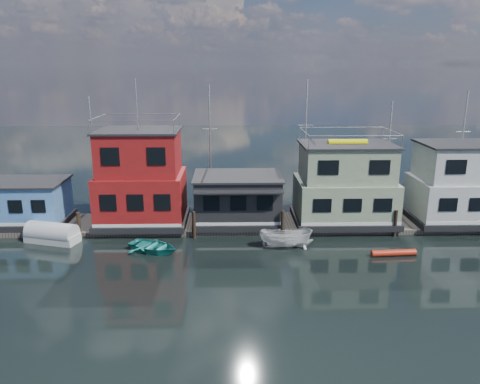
{
  "coord_description": "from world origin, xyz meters",
  "views": [
    {
      "loc": [
        -1.17,
        -25.69,
        13.33
      ],
      "look_at": [
        -0.31,
        12.0,
        3.0
      ],
      "focal_mm": 35.0,
      "sensor_mm": 36.0,
      "label": 1
    }
  ],
  "objects_px": {
    "houseboat_dark": "(238,199)",
    "dinghy_teal": "(153,246)",
    "houseboat_red": "(141,180)",
    "motorboat": "(286,238)",
    "dinghy_white": "(301,240)",
    "houseboat_green": "(345,185)",
    "red_kayak": "(394,253)",
    "houseboat_white": "(463,185)",
    "tarp_runabout": "(52,234)",
    "houseboat_blue": "(28,202)"
  },
  "relations": [
    {
      "from": "houseboat_red",
      "to": "red_kayak",
      "type": "xyz_separation_m",
      "value": [
        19.1,
        -6.72,
        -3.86
      ]
    },
    {
      "from": "houseboat_green",
      "to": "dinghy_teal",
      "type": "xyz_separation_m",
      "value": [
        -15.3,
        -5.51,
        -3.14
      ]
    },
    {
      "from": "houseboat_dark",
      "to": "dinghy_white",
      "type": "distance_m",
      "value": 6.95
    },
    {
      "from": "houseboat_blue",
      "to": "dinghy_white",
      "type": "relative_size",
      "value": 3.41
    },
    {
      "from": "tarp_runabout",
      "to": "dinghy_white",
      "type": "relative_size",
      "value": 2.34
    },
    {
      "from": "houseboat_blue",
      "to": "dinghy_teal",
      "type": "bearing_deg",
      "value": -26.19
    },
    {
      "from": "tarp_runabout",
      "to": "motorboat",
      "type": "xyz_separation_m",
      "value": [
        17.94,
        -1.66,
        0.14
      ]
    },
    {
      "from": "houseboat_blue",
      "to": "dinghy_white",
      "type": "height_order",
      "value": "houseboat_blue"
    },
    {
      "from": "tarp_runabout",
      "to": "dinghy_white",
      "type": "distance_m",
      "value": 19.2
    },
    {
      "from": "houseboat_dark",
      "to": "dinghy_teal",
      "type": "bearing_deg",
      "value": -138.91
    },
    {
      "from": "houseboat_green",
      "to": "red_kayak",
      "type": "distance_m",
      "value": 7.78
    },
    {
      "from": "houseboat_red",
      "to": "motorboat",
      "type": "distance_m",
      "value": 12.99
    },
    {
      "from": "houseboat_white",
      "to": "dinghy_teal",
      "type": "xyz_separation_m",
      "value": [
        -25.3,
        -5.51,
        -3.13
      ]
    },
    {
      "from": "motorboat",
      "to": "houseboat_dark",
      "type": "bearing_deg",
      "value": 40.1
    },
    {
      "from": "dinghy_white",
      "to": "houseboat_green",
      "type": "bearing_deg",
      "value": -49.31
    },
    {
      "from": "houseboat_white",
      "to": "houseboat_green",
      "type": "bearing_deg",
      "value": 180.0
    },
    {
      "from": "houseboat_white",
      "to": "dinghy_teal",
      "type": "distance_m",
      "value": 26.08
    },
    {
      "from": "houseboat_red",
      "to": "dinghy_white",
      "type": "xyz_separation_m",
      "value": [
        12.71,
        -4.76,
        -3.61
      ]
    },
    {
      "from": "dinghy_teal",
      "to": "houseboat_green",
      "type": "bearing_deg",
      "value": -43.59
    },
    {
      "from": "houseboat_red",
      "to": "dinghy_white",
      "type": "relative_size",
      "value": 6.32
    },
    {
      "from": "houseboat_blue",
      "to": "motorboat",
      "type": "bearing_deg",
      "value": -13.48
    },
    {
      "from": "houseboat_green",
      "to": "houseboat_red",
      "type": "bearing_deg",
      "value": -180.0
    },
    {
      "from": "houseboat_white",
      "to": "tarp_runabout",
      "type": "height_order",
      "value": "houseboat_white"
    },
    {
      "from": "dinghy_white",
      "to": "dinghy_teal",
      "type": "height_order",
      "value": "dinghy_white"
    },
    {
      "from": "houseboat_green",
      "to": "dinghy_white",
      "type": "distance_m",
      "value": 7.1
    },
    {
      "from": "houseboat_blue",
      "to": "houseboat_red",
      "type": "height_order",
      "value": "houseboat_red"
    },
    {
      "from": "houseboat_green",
      "to": "houseboat_white",
      "type": "relative_size",
      "value": 1.0
    },
    {
      "from": "houseboat_white",
      "to": "dinghy_teal",
      "type": "bearing_deg",
      "value": -167.71
    },
    {
      "from": "houseboat_dark",
      "to": "houseboat_green",
      "type": "bearing_deg",
      "value": 0.12
    },
    {
      "from": "houseboat_dark",
      "to": "houseboat_green",
      "type": "xyz_separation_m",
      "value": [
        9.0,
        0.02,
        1.13
      ]
    },
    {
      "from": "houseboat_blue",
      "to": "tarp_runabout",
      "type": "distance_m",
      "value": 4.82
    },
    {
      "from": "dinghy_white",
      "to": "motorboat",
      "type": "relative_size",
      "value": 0.48
    },
    {
      "from": "motorboat",
      "to": "houseboat_white",
      "type": "bearing_deg",
      "value": -66.83
    },
    {
      "from": "tarp_runabout",
      "to": "motorboat",
      "type": "bearing_deg",
      "value": 11.26
    },
    {
      "from": "houseboat_green",
      "to": "dinghy_teal",
      "type": "bearing_deg",
      "value": -160.19
    },
    {
      "from": "houseboat_red",
      "to": "houseboat_white",
      "type": "xyz_separation_m",
      "value": [
        27.0,
        0.0,
        -0.57
      ]
    },
    {
      "from": "houseboat_blue",
      "to": "tarp_runabout",
      "type": "bearing_deg",
      "value": -47.79
    },
    {
      "from": "dinghy_teal",
      "to": "houseboat_dark",
      "type": "bearing_deg",
      "value": -22.31
    },
    {
      "from": "houseboat_red",
      "to": "motorboat",
      "type": "relative_size",
      "value": 3.01
    },
    {
      "from": "tarp_runabout",
      "to": "motorboat",
      "type": "distance_m",
      "value": 18.02
    },
    {
      "from": "dinghy_white",
      "to": "red_kayak",
      "type": "height_order",
      "value": "dinghy_white"
    },
    {
      "from": "houseboat_white",
      "to": "dinghy_teal",
      "type": "relative_size",
      "value": 2.14
    },
    {
      "from": "houseboat_white",
      "to": "motorboat",
      "type": "distance_m",
      "value": 16.53
    },
    {
      "from": "red_kayak",
      "to": "motorboat",
      "type": "height_order",
      "value": "motorboat"
    },
    {
      "from": "houseboat_red",
      "to": "red_kayak",
      "type": "bearing_deg",
      "value": -19.39
    },
    {
      "from": "houseboat_dark",
      "to": "houseboat_white",
      "type": "bearing_deg",
      "value": 0.06
    },
    {
      "from": "motorboat",
      "to": "tarp_runabout",
      "type": "bearing_deg",
      "value": 89.9
    },
    {
      "from": "tarp_runabout",
      "to": "red_kayak",
      "type": "bearing_deg",
      "value": 9.07
    },
    {
      "from": "red_kayak",
      "to": "houseboat_white",
      "type": "bearing_deg",
      "value": 36.61
    },
    {
      "from": "houseboat_green",
      "to": "tarp_runabout",
      "type": "height_order",
      "value": "houseboat_green"
    }
  ]
}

